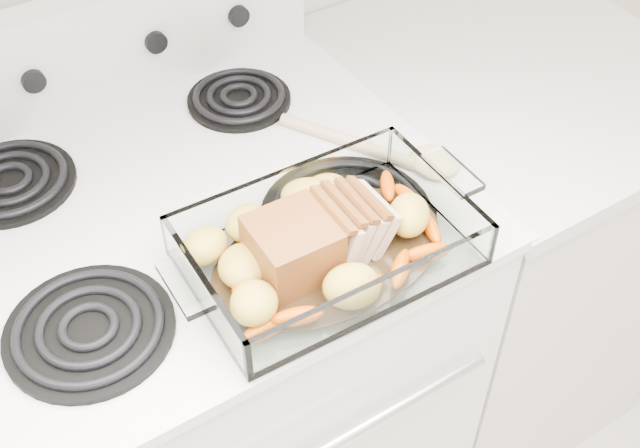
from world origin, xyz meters
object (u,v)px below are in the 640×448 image
baking_dish (328,249)px  pork_roast (311,242)px  electric_range (207,379)px  counter_right (483,245)px

baking_dish → pork_roast: bearing=-178.6°
electric_range → baking_dish: (0.12, -0.22, 0.48)m
counter_right → pork_roast: 0.81m
pork_roast → baking_dish: bearing=-21.1°
baking_dish → pork_roast: size_ratio=1.92×
baking_dish → counter_right: bearing=23.3°
electric_range → counter_right: 0.67m
electric_range → pork_roast: size_ratio=5.95×
electric_range → pork_roast: bearing=-67.3°
electric_range → pork_roast: electric_range is taller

